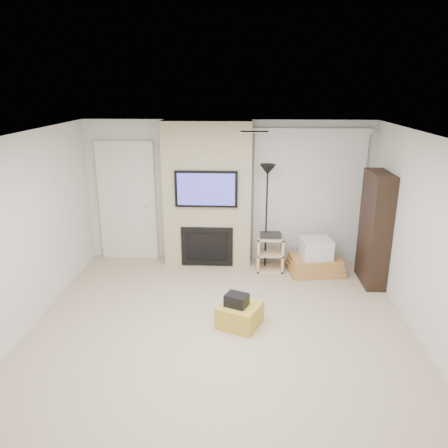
{
  "coord_description": "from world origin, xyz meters",
  "views": [
    {
      "loc": [
        0.28,
        -4.76,
        3.06
      ],
      "look_at": [
        0.0,
        1.2,
        1.15
      ],
      "focal_mm": 35.0,
      "sensor_mm": 36.0,
      "label": 1
    }
  ],
  "objects_px": {
    "box_stack": "(315,260)",
    "av_stand": "(270,251)",
    "bookshelf": "(375,229)",
    "floor_lamp": "(267,188)",
    "ottoman": "(240,315)"
  },
  "relations": [
    {
      "from": "floor_lamp",
      "to": "box_stack",
      "type": "relative_size",
      "value": 1.87
    },
    {
      "from": "bookshelf",
      "to": "av_stand",
      "type": "bearing_deg",
      "value": 165.65
    },
    {
      "from": "floor_lamp",
      "to": "bookshelf",
      "type": "xyz_separation_m",
      "value": [
        1.68,
        -0.5,
        -0.53
      ]
    },
    {
      "from": "ottoman",
      "to": "bookshelf",
      "type": "xyz_separation_m",
      "value": [
        2.09,
        1.46,
        0.75
      ]
    },
    {
      "from": "av_stand",
      "to": "bookshelf",
      "type": "bearing_deg",
      "value": -14.35
    },
    {
      "from": "box_stack",
      "to": "bookshelf",
      "type": "relative_size",
      "value": 0.54
    },
    {
      "from": "bookshelf",
      "to": "floor_lamp",
      "type": "bearing_deg",
      "value": 163.41
    },
    {
      "from": "av_stand",
      "to": "bookshelf",
      "type": "xyz_separation_m",
      "value": [
        1.6,
        -0.41,
        0.55
      ]
    },
    {
      "from": "ottoman",
      "to": "box_stack",
      "type": "height_order",
      "value": "box_stack"
    },
    {
      "from": "box_stack",
      "to": "av_stand",
      "type": "bearing_deg",
      "value": 174.52
    },
    {
      "from": "ottoman",
      "to": "floor_lamp",
      "type": "distance_m",
      "value": 2.37
    },
    {
      "from": "box_stack",
      "to": "bookshelf",
      "type": "distance_m",
      "value": 1.12
    },
    {
      "from": "floor_lamp",
      "to": "bookshelf",
      "type": "bearing_deg",
      "value": -16.59
    },
    {
      "from": "av_stand",
      "to": "box_stack",
      "type": "relative_size",
      "value": 0.68
    },
    {
      "from": "box_stack",
      "to": "bookshelf",
      "type": "xyz_separation_m",
      "value": [
        0.83,
        -0.34,
        0.67
      ]
    }
  ]
}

